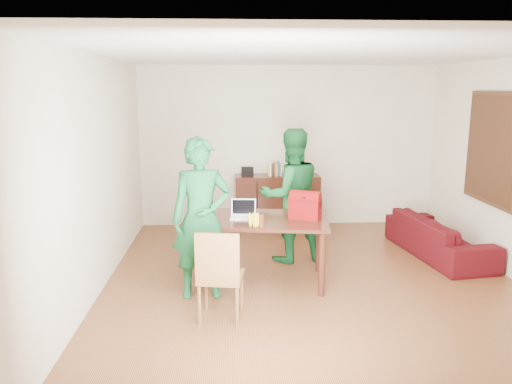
{
  "coord_description": "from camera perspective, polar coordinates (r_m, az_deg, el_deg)",
  "views": [
    {
      "loc": [
        -0.97,
        -5.66,
        2.32
      ],
      "look_at": [
        -0.67,
        0.32,
        1.07
      ],
      "focal_mm": 35.0,
      "sensor_mm": 36.0,
      "label": 1
    }
  ],
  "objects": [
    {
      "name": "room",
      "position": [
        5.96,
        6.61,
        1.88
      ],
      "size": [
        5.2,
        5.7,
        2.9
      ],
      "color": "#472211",
      "rests_on": "ground"
    },
    {
      "name": "table",
      "position": [
        6.02,
        0.1,
        -3.93
      ],
      "size": [
        1.81,
        1.17,
        0.8
      ],
      "rotation": [
        0.0,
        0.0,
        -0.13
      ],
      "color": "black",
      "rests_on": "ground"
    },
    {
      "name": "chair",
      "position": [
        5.19,
        -4.03,
        -11.43
      ],
      "size": [
        0.5,
        0.48,
        0.96
      ],
      "rotation": [
        0.0,
        0.0,
        -0.15
      ],
      "color": "brown",
      "rests_on": "ground"
    },
    {
      "name": "person_near",
      "position": [
        5.57,
        -6.27,
        -3.03
      ],
      "size": [
        0.7,
        0.5,
        1.81
      ],
      "primitive_type": "imported",
      "rotation": [
        0.0,
        0.0,
        0.1
      ],
      "color": "#13592E",
      "rests_on": "ground"
    },
    {
      "name": "person_far",
      "position": [
        6.74,
        4.02,
        -0.41
      ],
      "size": [
        1.02,
        0.88,
        1.81
      ],
      "primitive_type": "imported",
      "rotation": [
        0.0,
        0.0,
        3.4
      ],
      "color": "#125123",
      "rests_on": "ground"
    },
    {
      "name": "laptop",
      "position": [
        5.97,
        -1.5,
        -2.63
      ],
      "size": [
        0.31,
        0.23,
        0.21
      ],
      "rotation": [
        0.0,
        0.0,
        -0.08
      ],
      "color": "white",
      "rests_on": "table"
    },
    {
      "name": "bananas",
      "position": [
        5.61,
        -0.25,
        -3.71
      ],
      "size": [
        0.18,
        0.13,
        0.06
      ],
      "primitive_type": null,
      "rotation": [
        0.0,
        0.0,
        0.14
      ],
      "color": "yellow",
      "rests_on": "table"
    },
    {
      "name": "bottle",
      "position": [
        5.6,
        0.64,
        -3.18
      ],
      "size": [
        0.07,
        0.07,
        0.17
      ],
      "primitive_type": "cylinder",
      "rotation": [
        0.0,
        0.0,
        0.21
      ],
      "color": "#542813",
      "rests_on": "table"
    },
    {
      "name": "red_bag",
      "position": [
        5.97,
        5.64,
        -1.8
      ],
      "size": [
        0.41,
        0.34,
        0.27
      ],
      "primitive_type": "cube",
      "rotation": [
        0.0,
        0.0,
        -0.41
      ],
      "color": "#6B070A",
      "rests_on": "table"
    },
    {
      "name": "sofa",
      "position": [
        7.52,
        20.15,
        -4.8
      ],
      "size": [
        1.0,
        1.96,
        0.55
      ],
      "primitive_type": "imported",
      "rotation": [
        0.0,
        0.0,
        1.72
      ],
      "color": "#3E0815",
      "rests_on": "ground"
    }
  ]
}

